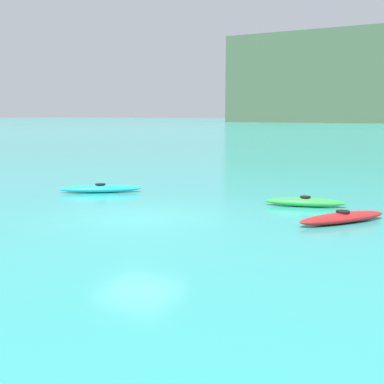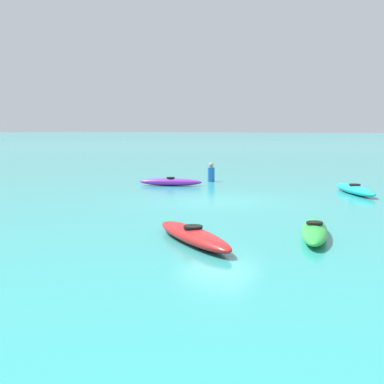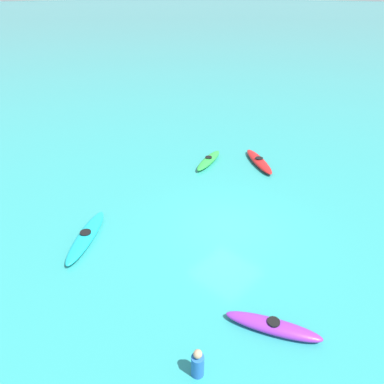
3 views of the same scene
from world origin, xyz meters
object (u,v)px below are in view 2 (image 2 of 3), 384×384
Objects in this scene: kayak_red at (193,235)px; kayak_cyan at (355,189)px; kayak_green at (314,231)px; kayak_purple at (171,182)px; person_near_shore at (211,173)px.

kayak_red is 10.22m from kayak_cyan.
kayak_purple is (-7.08, -8.51, -0.00)m from kayak_green.
kayak_red is 1.12× the size of kayak_purple.
kayak_cyan is 1.16× the size of kayak_purple.
kayak_red is at bearing -5.58° from kayak_cyan.
kayak_green and kayak_cyan have the same top height.
kayak_purple is at bearing -15.38° from person_near_shore.
kayak_red is 1.06× the size of kayak_green.
kayak_green is 12.32m from person_near_shore.
kayak_green is 0.91× the size of kayak_cyan.
person_near_shore is at bearing -99.24° from kayak_cyan.
person_near_shore is at bearing -152.90° from kayak_red.
kayak_cyan is (-8.39, -1.09, -0.00)m from kayak_green.
kayak_purple is at bearing -80.06° from kayak_cyan.
kayak_red and kayak_green have the same top height.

